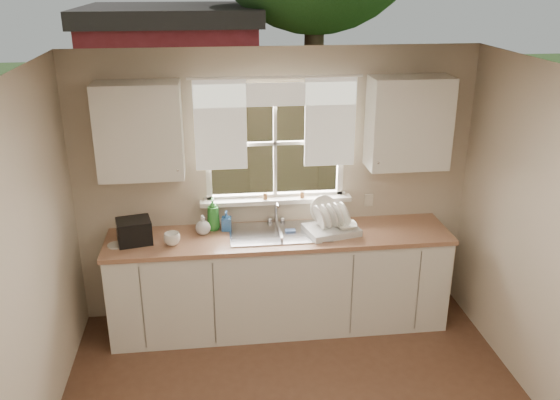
{
  "coord_description": "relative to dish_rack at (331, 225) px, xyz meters",
  "views": [
    {
      "loc": [
        -0.57,
        -3.05,
        3.08
      ],
      "look_at": [
        0.0,
        1.65,
        1.25
      ],
      "focal_mm": 38.0,
      "sensor_mm": 36.0,
      "label": 1
    }
  ],
  "objects": [
    {
      "name": "cup",
      "position": [
        -1.39,
        -0.09,
        -0.02
      ],
      "size": [
        0.17,
        0.17,
        0.11
      ],
      "primitive_type": "imported",
      "rotation": [
        0.0,
        0.0,
        0.29
      ],
      "color": "white",
      "rests_on": "countertop"
    },
    {
      "name": "curtains",
      "position": [
        -0.46,
        0.28,
        0.95
      ],
      "size": [
        1.5,
        0.03,
        0.81
      ],
      "color": "white",
      "rests_on": "room_walls"
    },
    {
      "name": "base_cabinets",
      "position": [
        -0.46,
        0.01,
        -0.55
      ],
      "size": [
        3.0,
        0.62,
        0.87
      ],
      "primitive_type": "cube",
      "color": "white",
      "rests_on": "ground"
    },
    {
      "name": "wall_outlet",
      "position": [
        0.42,
        0.32,
        0.09
      ],
      "size": [
        0.08,
        0.01,
        0.12
      ],
      "primitive_type": "cube",
      "color": "beige",
      "rests_on": "room_walls"
    },
    {
      "name": "saucer",
      "position": [
        -1.86,
        -0.05,
        -0.07
      ],
      "size": [
        0.15,
        0.15,
        0.01
      ],
      "primitive_type": "cylinder",
      "color": "silver",
      "rests_on": "countertop"
    },
    {
      "name": "dish_rack",
      "position": [
        0.0,
        0.0,
        0.0
      ],
      "size": [
        0.51,
        0.43,
        0.31
      ],
      "color": "silver",
      "rests_on": "countertop"
    },
    {
      "name": "countertop",
      "position": [
        -0.46,
        0.01,
        -0.1
      ],
      "size": [
        3.04,
        0.65,
        0.04
      ],
      "primitive_type": "cube",
      "color": "#A37151",
      "rests_on": "base_cabinets"
    },
    {
      "name": "sill_jars",
      "position": [
        -0.39,
        0.27,
        0.19
      ],
      "size": [
        0.38,
        0.04,
        0.06
      ],
      "color": "brown",
      "rests_on": "window"
    },
    {
      "name": "ceiling",
      "position": [
        -0.46,
        -1.67,
        1.51
      ],
      "size": [
        3.6,
        4.0,
        0.02
      ],
      "primitive_type": "cube",
      "color": "silver",
      "rests_on": "room_walls"
    },
    {
      "name": "soap_bottle_b",
      "position": [
        -0.92,
        0.17,
        0.02
      ],
      "size": [
        0.09,
        0.1,
        0.18
      ],
      "primitive_type": "imported",
      "rotation": [
        0.0,
        0.0,
        -0.15
      ],
      "color": "#3068B5",
      "rests_on": "countertop"
    },
    {
      "name": "sink",
      "position": [
        -0.46,
        0.04,
        -0.15
      ],
      "size": [
        0.88,
        0.52,
        0.4
      ],
      "color": "#B7B7BC",
      "rests_on": "countertop"
    },
    {
      "name": "soap_bottle_c",
      "position": [
        -1.13,
        0.11,
        0.01
      ],
      "size": [
        0.17,
        0.17,
        0.17
      ],
      "primitive_type": "imported",
      "rotation": [
        0.0,
        0.0,
        0.35
      ],
      "color": "#EFE9C5",
      "rests_on": "countertop"
    },
    {
      "name": "black_appliance",
      "position": [
        -1.71,
        0.01,
        0.03
      ],
      "size": [
        0.33,
        0.3,
        0.21
      ],
      "primitive_type": "cube",
      "rotation": [
        0.0,
        0.0,
        0.21
      ],
      "color": "black",
      "rests_on": "countertop"
    },
    {
      "name": "upper_cabinet_left",
      "position": [
        -1.61,
        0.16,
        0.86
      ],
      "size": [
        0.7,
        0.33,
        0.8
      ],
      "primitive_type": "cube",
      "color": "white",
      "rests_on": "room_walls"
    },
    {
      "name": "upper_cabinet_right",
      "position": [
        0.69,
        0.16,
        0.86
      ],
      "size": [
        0.7,
        0.33,
        0.8
      ],
      "primitive_type": "cube",
      "color": "white",
      "rests_on": "room_walls"
    },
    {
      "name": "bowl",
      "position": [
        0.13,
        -0.05,
        0.01
      ],
      "size": [
        0.19,
        0.19,
        0.05
      ],
      "primitive_type": "imported",
      "rotation": [
        0.0,
        0.0,
        -0.0
      ],
      "color": "white",
      "rests_on": "dish_rack"
    },
    {
      "name": "room_walls",
      "position": [
        -0.46,
        -1.73,
        0.25
      ],
      "size": [
        3.62,
        4.02,
        2.5
      ],
      "color": "beige",
      "rests_on": "ground"
    },
    {
      "name": "window",
      "position": [
        -0.46,
        0.33,
        0.5
      ],
      "size": [
        1.38,
        0.16,
        1.06
      ],
      "color": "white",
      "rests_on": "room_walls"
    },
    {
      "name": "soap_bottle_a",
      "position": [
        -1.03,
        0.2,
        0.07
      ],
      "size": [
        0.12,
        0.12,
        0.3
      ],
      "primitive_type": "imported",
      "rotation": [
        0.0,
        0.0,
        -0.05
      ],
      "color": "#2B852F",
      "rests_on": "countertop"
    }
  ]
}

